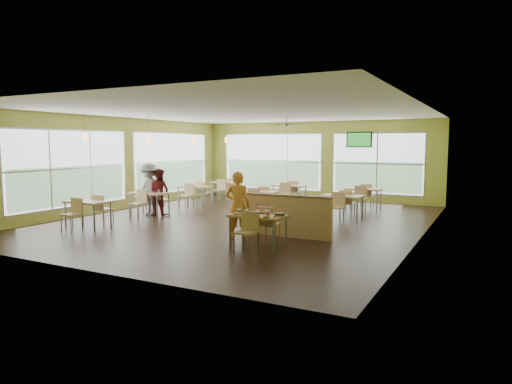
% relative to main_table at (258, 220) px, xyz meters
% --- Properties ---
extents(room, '(12.00, 12.04, 3.20)m').
position_rel_main_table_xyz_m(room, '(-2.00, 3.00, 0.97)').
color(room, black).
rests_on(room, ground).
extents(window_bays, '(9.24, 10.24, 2.38)m').
position_rel_main_table_xyz_m(window_bays, '(-4.65, 6.08, 0.85)').
color(window_bays, white).
rests_on(window_bays, room).
extents(main_table, '(1.22, 1.52, 0.87)m').
position_rel_main_table_xyz_m(main_table, '(0.00, 0.00, 0.00)').
color(main_table, tan).
rests_on(main_table, floor).
extents(half_wall_divider, '(2.40, 0.14, 1.04)m').
position_rel_main_table_xyz_m(half_wall_divider, '(0.00, 1.45, -0.11)').
color(half_wall_divider, tan).
rests_on(half_wall_divider, floor).
extents(dining_tables, '(6.92, 8.72, 0.87)m').
position_rel_main_table_xyz_m(dining_tables, '(-3.05, 4.71, -0.00)').
color(dining_tables, tan).
rests_on(dining_tables, floor).
extents(pendant_lights, '(0.11, 7.31, 0.86)m').
position_rel_main_table_xyz_m(pendant_lights, '(-5.20, 3.68, 1.82)').
color(pendant_lights, '#2D2119').
rests_on(pendant_lights, ceiling).
extents(ceiling_fan, '(1.25, 1.25, 0.29)m').
position_rel_main_table_xyz_m(ceiling_fan, '(-2.00, 6.00, 2.32)').
color(ceiling_fan, '#2D2119').
rests_on(ceiling_fan, ceiling).
extents(tv_backwall, '(1.00, 0.07, 0.60)m').
position_rel_main_table_xyz_m(tv_backwall, '(-0.20, 8.90, 1.82)').
color(tv_backwall, black).
rests_on(tv_backwall, wall_back).
extents(man_plaid, '(0.69, 0.56, 1.64)m').
position_rel_main_table_xyz_m(man_plaid, '(-0.87, 0.62, 0.19)').
color(man_plaid, orange).
rests_on(man_plaid, floor).
extents(patron_maroon, '(0.75, 0.60, 1.50)m').
position_rel_main_table_xyz_m(patron_maroon, '(-5.00, 2.74, 0.12)').
color(patron_maroon, maroon).
rests_on(patron_maroon, floor).
extents(patron_grey, '(1.15, 0.75, 1.66)m').
position_rel_main_table_xyz_m(patron_grey, '(-5.27, 2.57, 0.20)').
color(patron_grey, slate).
rests_on(patron_grey, floor).
extents(cup_blue, '(0.09, 0.09, 0.34)m').
position_rel_main_table_xyz_m(cup_blue, '(-0.41, -0.11, 0.19)').
color(cup_blue, white).
rests_on(cup_blue, main_table).
extents(cup_yellow, '(0.09, 0.09, 0.34)m').
position_rel_main_table_xyz_m(cup_yellow, '(-0.15, -0.24, 0.19)').
color(cup_yellow, white).
rests_on(cup_yellow, main_table).
extents(cup_red_near, '(0.09, 0.09, 0.32)m').
position_rel_main_table_xyz_m(cup_red_near, '(0.07, -0.16, 0.18)').
color(cup_red_near, white).
rests_on(cup_red_near, main_table).
extents(cup_red_far, '(0.11, 0.11, 0.38)m').
position_rel_main_table_xyz_m(cup_red_far, '(0.31, -0.17, 0.20)').
color(cup_red_far, white).
rests_on(cup_red_far, main_table).
extents(food_basket, '(0.26, 0.26, 0.06)m').
position_rel_main_table_xyz_m(food_basket, '(0.49, 0.08, 0.15)').
color(food_basket, black).
rests_on(food_basket, main_table).
extents(ketchup_cup, '(0.06, 0.06, 0.02)m').
position_rel_main_table_xyz_m(ketchup_cup, '(0.49, -0.20, 0.13)').
color(ketchup_cup, '#B01D0A').
rests_on(ketchup_cup, main_table).
extents(wrapper_left, '(0.17, 0.15, 0.04)m').
position_rel_main_table_xyz_m(wrapper_left, '(-0.42, -0.23, 0.14)').
color(wrapper_left, '#A67B50').
rests_on(wrapper_left, main_table).
extents(wrapper_mid, '(0.22, 0.21, 0.05)m').
position_rel_main_table_xyz_m(wrapper_mid, '(-0.01, 0.18, 0.14)').
color(wrapper_mid, '#A67B50').
rests_on(wrapper_mid, main_table).
extents(wrapper_right, '(0.16, 0.14, 0.04)m').
position_rel_main_table_xyz_m(wrapper_right, '(0.34, -0.28, 0.14)').
color(wrapper_right, '#A67B50').
rests_on(wrapper_right, main_table).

